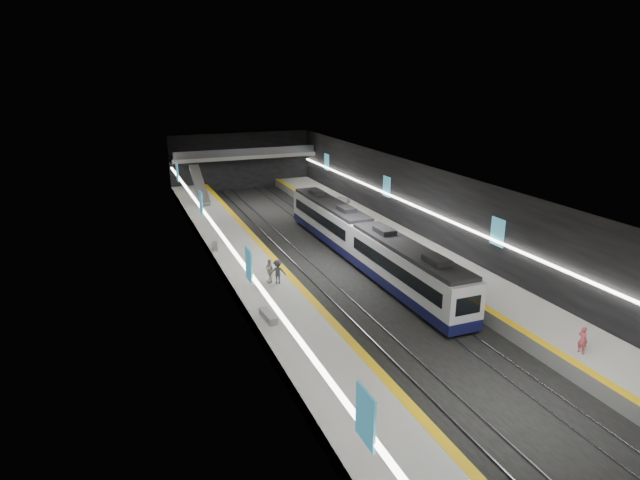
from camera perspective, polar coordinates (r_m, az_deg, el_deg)
name	(u,v)px	position (r m, az deg, el deg)	size (l,w,h in m)	color
ground	(339,269)	(46.61, 2.03, -3.08)	(70.00, 70.00, 0.00)	black
ceiling	(340,178)	(44.38, 2.15, 6.61)	(20.00, 70.00, 0.04)	beige
wall_left	(222,238)	(42.46, -10.37, 0.23)	(0.04, 70.00, 8.00)	black
wall_right	(440,213)	(50.07, 12.64, 2.79)	(0.04, 70.00, 8.00)	black
wall_back	(241,161)	(77.89, -8.41, 8.33)	(20.00, 0.04, 8.00)	black
platform_left	(255,275)	(44.14, -6.93, -3.74)	(5.00, 70.00, 1.00)	slate
tile_surface_left	(255,269)	(43.96, -6.96, -3.12)	(5.00, 70.00, 0.02)	#A3A29E
tactile_strip_left	(281,266)	(44.51, -4.22, -2.75)	(0.60, 70.00, 0.02)	yellow
platform_right	(414,253)	(49.76, 9.98, -1.36)	(5.00, 70.00, 1.00)	slate
tile_surface_right	(414,248)	(49.60, 10.01, -0.80)	(5.00, 70.00, 0.02)	#A3A29E
tactile_strip_right	(393,250)	(48.52, 7.79, -1.10)	(0.60, 70.00, 0.02)	yellow
rails	(339,268)	(46.59, 2.03, -3.01)	(6.52, 70.00, 0.12)	gray
train	(363,240)	(47.21, 4.66, -0.03)	(2.69, 30.05, 3.60)	#10123C
ad_posters	(335,216)	(46.08, 1.60, 2.57)	(19.94, 53.50, 2.20)	teal
cove_light_left	(225,240)	(42.56, -10.09, 0.00)	(0.25, 68.60, 0.12)	white
cove_light_right	(438,216)	(50.01, 12.44, 2.55)	(0.25, 68.60, 0.12)	white
mezzanine_bridge	(244,156)	(75.74, -8.07, 8.87)	(20.00, 3.00, 1.50)	gray
escalator	(199,185)	(67.99, -12.74, 5.76)	(1.20, 8.00, 0.60)	#99999E
bench_left_near	(268,316)	(35.31, -5.55, -8.09)	(0.57, 2.06, 0.50)	#99999E
bench_left_far	(215,246)	(49.49, -11.16, -0.66)	(0.49, 1.75, 0.43)	#99999E
bench_right_far	(344,200)	(65.82, 2.53, 4.30)	(0.51, 1.84, 0.45)	#99999E
passenger_right_a	(583,340)	(34.50, 26.21, -9.58)	(0.60, 0.40, 1.65)	#C54956
passenger_left_a	(269,271)	(40.89, -5.42, -3.31)	(1.10, 0.46, 1.88)	silver
passenger_left_b	(278,272)	(40.63, -4.53, -3.41)	(1.23, 0.70, 1.90)	#47484F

